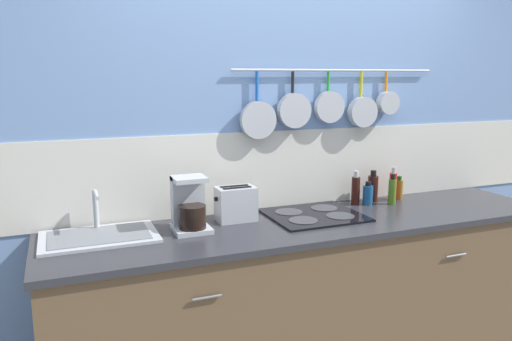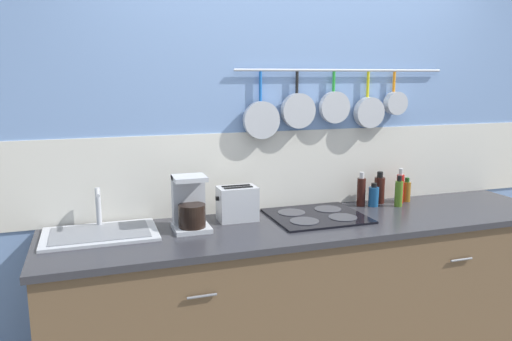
% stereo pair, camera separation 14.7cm
% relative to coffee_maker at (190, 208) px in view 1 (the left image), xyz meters
% --- Properties ---
extents(wall_back, '(7.20, 0.14, 2.60)m').
position_rel_coffee_maker_xyz_m(wall_back, '(0.69, 0.28, 0.24)').
color(wall_back, '#7293C6').
rests_on(wall_back, ground_plane).
extents(cabinet_base, '(2.92, 0.65, 0.89)m').
position_rel_coffee_maker_xyz_m(cabinet_base, '(0.69, -0.10, -0.60)').
color(cabinet_base, brown).
rests_on(cabinet_base, ground_plane).
extents(countertop, '(2.96, 0.67, 0.03)m').
position_rel_coffee_maker_xyz_m(countertop, '(0.69, -0.10, -0.14)').
color(countertop, '#2D2D33').
rests_on(countertop, cabinet_base).
extents(sink_basin, '(0.57, 0.37, 0.22)m').
position_rel_coffee_maker_xyz_m(sink_basin, '(-0.46, 0.04, -0.10)').
color(sink_basin, '#B7BABF').
rests_on(sink_basin, countertop).
extents(coffee_maker, '(0.19, 0.20, 0.29)m').
position_rel_coffee_maker_xyz_m(coffee_maker, '(0.00, 0.00, 0.00)').
color(coffee_maker, '#B7BABF').
rests_on(coffee_maker, countertop).
extents(toaster, '(0.23, 0.14, 0.20)m').
position_rel_coffee_maker_xyz_m(toaster, '(0.28, 0.07, -0.02)').
color(toaster, '#B7BABF').
rests_on(toaster, countertop).
extents(cooktop, '(0.53, 0.47, 0.01)m').
position_rel_coffee_maker_xyz_m(cooktop, '(0.73, -0.01, -0.11)').
color(cooktop, black).
rests_on(cooktop, countertop).
extents(bottle_sesame_oil, '(0.05, 0.05, 0.21)m').
position_rel_coffee_maker_xyz_m(bottle_sesame_oil, '(1.10, 0.13, -0.02)').
color(bottle_sesame_oil, '#33140F').
rests_on(bottle_sesame_oil, countertop).
extents(bottle_cooking_wine, '(0.06, 0.06, 0.15)m').
position_rel_coffee_maker_xyz_m(bottle_cooking_wine, '(1.17, 0.10, -0.05)').
color(bottle_cooking_wine, navy).
rests_on(bottle_cooking_wine, countertop).
extents(bottle_hot_sauce, '(0.07, 0.07, 0.20)m').
position_rel_coffee_maker_xyz_m(bottle_hot_sauce, '(1.25, 0.16, -0.03)').
color(bottle_hot_sauce, '#33140F').
rests_on(bottle_hot_sauce, countertop).
extents(bottle_dish_soap, '(0.05, 0.05, 0.19)m').
position_rel_coffee_maker_xyz_m(bottle_dish_soap, '(1.32, 0.05, -0.03)').
color(bottle_dish_soap, '#4C721E').
rests_on(bottle_dish_soap, countertop).
extents(bottle_olive_oil, '(0.05, 0.05, 0.22)m').
position_rel_coffee_maker_xyz_m(bottle_olive_oil, '(1.38, 0.12, -0.02)').
color(bottle_olive_oil, red).
rests_on(bottle_olive_oil, countertop).
extents(bottle_vinegar, '(0.05, 0.05, 0.16)m').
position_rel_coffee_maker_xyz_m(bottle_vinegar, '(1.44, 0.14, -0.05)').
color(bottle_vinegar, '#8C5919').
rests_on(bottle_vinegar, countertop).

